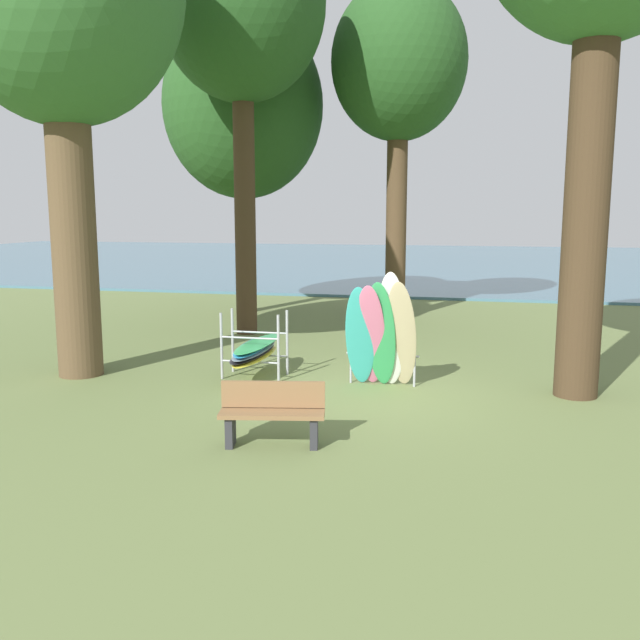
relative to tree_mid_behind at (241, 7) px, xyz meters
name	(u,v)px	position (x,y,z in m)	size (l,w,h in m)	color
ground_plane	(369,392)	(3.92, -5.03, -7.91)	(80.00, 80.00, 0.00)	olive
lake_water	(445,261)	(3.92, 25.68, -7.86)	(80.00, 36.00, 0.10)	#477084
tree_mid_behind	(241,7)	(0.00, 0.00, 0.00)	(4.05, 4.05, 10.35)	#42301E
tree_far_left_back	(399,66)	(3.41, 3.34, -0.86)	(3.77, 3.77, 9.36)	#4C3823
tree_far_right_back	(243,107)	(-1.21, 3.56, -1.76)	(4.74, 4.74, 8.91)	#42301E
leaning_board_pile	(381,335)	(4.09, -4.74, -6.94)	(1.32, 0.87, 2.12)	#38B2AD
board_storage_rack	(254,350)	(1.64, -4.38, -7.39)	(1.15, 2.13, 1.25)	#9EA0A5
park_bench	(272,412)	(3.07, -7.98, -7.46)	(1.45, 0.66, 0.85)	#2D2D33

